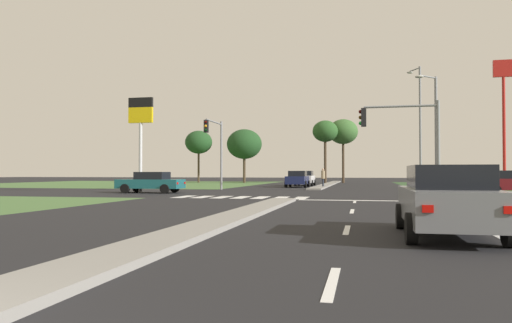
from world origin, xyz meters
TOP-DOWN VIEW (x-y plane):
  - ground_plane at (0.00, 30.00)m, footprint 200.00×200.00m
  - grass_verge_far_left at (-25.50, 54.50)m, footprint 35.00×35.00m
  - median_island_near at (0.00, 11.00)m, footprint 1.20×22.00m
  - median_island_far at (0.00, 55.00)m, footprint 1.20×36.00m
  - lane_dash_near at (3.50, 3.91)m, footprint 0.14×2.00m
  - lane_dash_second at (3.50, 9.91)m, footprint 0.14×2.00m
  - lane_dash_third at (3.50, 15.91)m, footprint 0.14×2.00m
  - lane_dash_fourth at (3.50, 21.91)m, footprint 0.14×2.00m
  - edge_line_right at (6.85, 12.00)m, footprint 0.14×24.00m
  - stop_bar_near at (3.80, 23.00)m, footprint 6.40×0.50m
  - crosswalk_bar_near at (-6.40, 24.80)m, footprint 0.70×2.80m
  - crosswalk_bar_second at (-5.25, 24.80)m, footprint 0.70×2.80m
  - crosswalk_bar_third at (-4.10, 24.80)m, footprint 0.70×2.80m
  - crosswalk_bar_fourth at (-2.95, 24.80)m, footprint 0.70×2.80m
  - crosswalk_bar_fifth at (-1.80, 24.80)m, footprint 0.70×2.80m
  - crosswalk_bar_sixth at (-0.65, 24.80)m, footprint 0.70×2.80m
  - crosswalk_bar_seventh at (0.50, 24.80)m, footprint 0.70×2.80m
  - car_white_second at (-2.23, 50.44)m, footprint 1.98×4.45m
  - car_teal_third at (-10.63, 29.42)m, footprint 4.59×2.04m
  - car_grey_fourth at (5.75, 9.07)m, footprint 2.03×4.48m
  - car_navy_fifth at (-2.28, 44.54)m, footprint 2.04×4.24m
  - traffic_signal_far_left at (-7.60, 35.04)m, footprint 0.32×4.39m
  - traffic_signal_near_right at (6.11, 23.40)m, footprint 4.00×0.32m
  - street_lamp_second at (8.74, 33.15)m, footprint 1.62×1.57m
  - street_lamp_third at (8.82, 43.00)m, footprint 1.09×1.78m
  - pedestrian_at_median at (0.28, 43.14)m, footprint 0.34×0.34m
  - fastfood_pole_sign at (16.85, 47.29)m, footprint 1.80×0.40m
  - fuel_price_totem at (-11.56, 29.72)m, footprint 1.80×0.24m
  - treeline_near at (-18.69, 63.03)m, footprint 3.81×3.81m
  - treeline_second at (-12.11, 63.20)m, footprint 4.84×4.84m
  - treeline_third at (-0.95, 62.38)m, footprint 3.32×3.32m
  - treeline_fourth at (1.29, 64.87)m, footprint 3.98×3.98m

SIDE VIEW (x-z plane):
  - ground_plane at x=0.00m, z-range 0.00..0.00m
  - grass_verge_far_left at x=-25.50m, z-range 0.00..0.01m
  - lane_dash_near at x=3.50m, z-range 0.00..0.01m
  - lane_dash_second at x=3.50m, z-range 0.00..0.01m
  - lane_dash_third at x=3.50m, z-range 0.00..0.01m
  - lane_dash_fourth at x=3.50m, z-range 0.00..0.01m
  - edge_line_right at x=6.85m, z-range 0.00..0.01m
  - stop_bar_near at x=3.80m, z-range 0.00..0.01m
  - crosswalk_bar_near at x=-6.40m, z-range 0.00..0.01m
  - crosswalk_bar_second at x=-5.25m, z-range 0.00..0.01m
  - crosswalk_bar_third at x=-4.10m, z-range 0.00..0.01m
  - crosswalk_bar_fourth at x=-2.95m, z-range 0.00..0.01m
  - crosswalk_bar_fifth at x=-1.80m, z-range 0.00..0.01m
  - crosswalk_bar_sixth at x=-0.65m, z-range 0.00..0.01m
  - crosswalk_bar_seventh at x=0.50m, z-range 0.00..0.01m
  - median_island_near at x=0.00m, z-range 0.00..0.14m
  - median_island_far at x=0.00m, z-range 0.00..0.14m
  - car_teal_third at x=-10.63m, z-range 0.02..1.49m
  - car_navy_fifth at x=-2.28m, z-range 0.02..1.60m
  - car_grey_fourth at x=5.75m, z-range 0.02..1.61m
  - car_white_second at x=-2.23m, z-range 0.02..1.62m
  - pedestrian_at_median at x=0.28m, z-range 0.31..1.99m
  - traffic_signal_near_right at x=6.11m, z-range 0.94..6.01m
  - traffic_signal_far_left at x=-7.60m, z-range 1.05..6.73m
  - street_lamp_second at x=8.74m, z-range 0.52..8.61m
  - fuel_price_totem at x=-11.56m, z-range 1.57..8.34m
  - treeline_second at x=-12.11m, z-range 1.62..9.02m
  - treeline_near at x=-18.69m, z-range 2.00..9.30m
  - street_lamp_third at x=8.82m, z-range 0.53..11.37m
  - treeline_third at x=-0.95m, z-range 2.64..10.91m
  - treeline_fourth at x=1.29m, z-range 2.59..11.25m
  - fastfood_pole_sign at x=16.85m, z-range 2.72..14.74m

